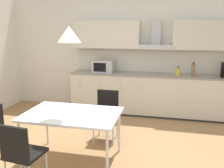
{
  "coord_description": "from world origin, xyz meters",
  "views": [
    {
      "loc": [
        1.11,
        -3.4,
        1.94
      ],
      "look_at": [
        0.17,
        0.67,
        1.0
      ],
      "focal_mm": 40.0,
      "sensor_mm": 36.0,
      "label": 1
    }
  ],
  "objects": [
    {
      "name": "kitchen_counter",
      "position": [
        0.8,
        2.13,
        0.47
      ],
      "size": [
        3.78,
        0.62,
        0.94
      ],
      "color": "#333333",
      "rests_on": "ground_plane"
    },
    {
      "name": "upper_wall_cabinets",
      "position": [
        0.8,
        2.26,
        1.79
      ],
      "size": [
        3.76,
        0.4,
        0.61
      ],
      "color": "beige"
    },
    {
      "name": "ground_plane",
      "position": [
        0.0,
        0.0,
        -0.01
      ],
      "size": [
        8.28,
        7.29,
        0.02
      ],
      "primitive_type": "cube",
      "color": "#9E754C"
    },
    {
      "name": "backsplash_tile",
      "position": [
        0.8,
        2.42,
        1.18
      ],
      "size": [
        3.76,
        0.02,
        0.49
      ],
      "primitive_type": "cube",
      "color": "silver",
      "rests_on": "kitchen_counter"
    },
    {
      "name": "chair_near_left",
      "position": [
        -0.54,
        -1.02,
        0.53
      ],
      "size": [
        0.44,
        0.44,
        0.87
      ],
      "color": "black",
      "rests_on": "ground_plane"
    },
    {
      "name": "bottle_brown",
      "position": [
        1.62,
        2.13,
        1.06
      ],
      "size": [
        0.08,
        0.08,
        0.3
      ],
      "color": "brown",
      "rests_on": "kitchen_counter"
    },
    {
      "name": "chair_far_right",
      "position": [
        0.08,
        0.64,
        0.53
      ],
      "size": [
        0.4,
        0.4,
        0.87
      ],
      "color": "black",
      "rests_on": "ground_plane"
    },
    {
      "name": "pendant_lamp",
      "position": [
        -0.22,
        -0.19,
        1.86
      ],
      "size": [
        0.32,
        0.32,
        0.22
      ],
      "primitive_type": "cone",
      "color": "silver"
    },
    {
      "name": "bottle_yellow",
      "position": [
        1.31,
        2.08,
        1.02
      ],
      "size": [
        0.08,
        0.08,
        0.2
      ],
      "color": "yellow",
      "rests_on": "kitchen_counter"
    },
    {
      "name": "wall_back",
      "position": [
        0.0,
        2.48,
        1.37
      ],
      "size": [
        6.62,
        0.1,
        2.74
      ],
      "primitive_type": "cube",
      "color": "silver",
      "rests_on": "ground_plane"
    },
    {
      "name": "dining_table",
      "position": [
        -0.22,
        -0.19,
        0.69
      ],
      "size": [
        1.37,
        0.91,
        0.74
      ],
      "color": "white",
      "rests_on": "ground_plane"
    },
    {
      "name": "microwave",
      "position": [
        -0.37,
        2.13,
        1.08
      ],
      "size": [
        0.48,
        0.35,
        0.28
      ],
      "color": "#ADADB2",
      "rests_on": "kitchen_counter"
    }
  ]
}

